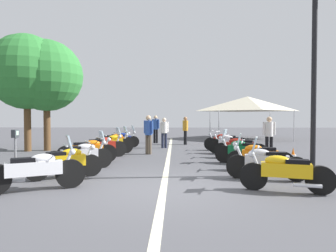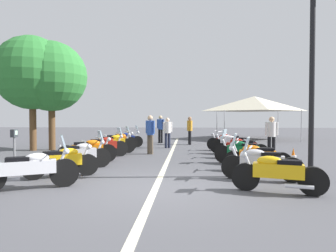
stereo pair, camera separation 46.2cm
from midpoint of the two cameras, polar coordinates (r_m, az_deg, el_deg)
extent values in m
plane|color=#4C4C51|center=(6.97, -2.82, -11.84)|extent=(80.00, 80.00, 0.00)
cube|color=beige|center=(11.93, -1.06, -6.14)|extent=(21.65, 0.16, 0.01)
cylinder|color=black|center=(7.37, -19.97, -8.57)|extent=(0.43, 0.65, 0.66)
cube|color=white|center=(7.30, -25.95, -7.31)|extent=(0.78, 1.15, 0.30)
ellipsoid|color=white|center=(7.27, -24.55, -5.73)|extent=(0.47, 0.58, 0.22)
cube|color=black|center=(7.27, -27.72, -5.93)|extent=(0.45, 0.55, 0.12)
cylinder|color=silver|center=(7.31, -20.46, -6.27)|extent=(0.20, 0.29, 0.58)
cylinder|color=silver|center=(7.27, -20.80, -3.47)|extent=(0.57, 0.32, 0.04)
sphere|color=silver|center=(7.30, -19.62, -4.70)|extent=(0.14, 0.14, 0.14)
cylinder|color=silver|center=(7.53, -29.44, -9.23)|extent=(0.33, 0.52, 0.08)
cube|color=silver|center=(7.27, -20.18, -2.91)|extent=(0.38, 0.27, 0.32)
cylinder|color=black|center=(8.61, -16.10, -7.26)|extent=(0.42, 0.59, 0.60)
cylinder|color=black|center=(8.44, -25.36, -7.54)|extent=(0.42, 0.59, 0.60)
cube|color=#EAB214|center=(8.47, -20.69, -6.22)|extent=(0.76, 1.05, 0.30)
ellipsoid|color=#EAB214|center=(8.47, -19.50, -4.85)|extent=(0.48, 0.58, 0.22)
cube|color=black|center=(8.42, -22.20, -5.05)|extent=(0.46, 0.55, 0.12)
cylinder|color=silver|center=(8.56, -16.51, -5.29)|extent=(0.20, 0.29, 0.58)
cylinder|color=silver|center=(8.51, -16.79, -2.89)|extent=(0.56, 0.34, 0.04)
sphere|color=silver|center=(8.56, -15.80, -3.94)|extent=(0.14, 0.14, 0.14)
cylinder|color=silver|center=(8.65, -23.57, -7.90)|extent=(0.34, 0.52, 0.08)
cylinder|color=black|center=(9.91, -13.80, -5.99)|extent=(0.44, 0.61, 0.63)
cylinder|color=black|center=(9.62, -22.23, -6.30)|extent=(0.44, 0.61, 0.63)
cube|color=silver|center=(9.71, -17.96, -5.11)|extent=(0.81, 1.09, 0.30)
ellipsoid|color=silver|center=(9.73, -16.93, -3.90)|extent=(0.49, 0.58, 0.22)
cube|color=black|center=(9.65, -19.25, -4.09)|extent=(0.47, 0.55, 0.12)
cylinder|color=silver|center=(9.86, -14.15, -4.28)|extent=(0.21, 0.28, 0.58)
cylinder|color=silver|center=(9.82, -14.39, -2.20)|extent=(0.55, 0.35, 0.04)
sphere|color=silver|center=(9.87, -13.54, -3.10)|extent=(0.14, 0.14, 0.14)
cylinder|color=silver|center=(9.85, -20.67, -6.65)|extent=(0.35, 0.51, 0.08)
cube|color=silver|center=(9.83, -13.94, -1.78)|extent=(0.37, 0.29, 0.32)
cylinder|color=black|center=(11.04, -12.70, -5.13)|extent=(0.39, 0.65, 0.65)
cylinder|color=black|center=(10.89, -20.16, -5.29)|extent=(0.39, 0.65, 0.65)
cube|color=orange|center=(10.92, -16.41, -4.28)|extent=(0.69, 1.11, 0.30)
ellipsoid|color=orange|center=(10.92, -15.48, -3.22)|extent=(0.45, 0.58, 0.22)
cube|color=black|center=(10.88, -17.57, -3.36)|extent=(0.43, 0.54, 0.12)
cylinder|color=silver|center=(11.00, -13.02, -3.59)|extent=(0.18, 0.29, 0.58)
cylinder|color=silver|center=(10.96, -13.24, -1.72)|extent=(0.58, 0.29, 0.04)
sphere|color=silver|center=(11.00, -12.46, -2.54)|extent=(0.14, 0.14, 0.14)
cylinder|color=silver|center=(11.10, -18.71, -5.65)|extent=(0.29, 0.54, 0.08)
cylinder|color=black|center=(12.54, -10.49, -4.31)|extent=(0.45, 0.63, 0.65)
cylinder|color=black|center=(12.15, -17.10, -4.55)|extent=(0.45, 0.63, 0.65)
cube|color=maroon|center=(12.30, -13.75, -3.60)|extent=(0.81, 1.11, 0.30)
ellipsoid|color=maroon|center=(12.34, -12.95, -2.65)|extent=(0.49, 0.58, 0.22)
cube|color=black|center=(12.23, -14.75, -2.80)|extent=(0.47, 0.55, 0.12)
cylinder|color=silver|center=(12.49, -10.76, -2.95)|extent=(0.21, 0.28, 0.58)
cylinder|color=silver|center=(12.46, -10.94, -1.31)|extent=(0.55, 0.35, 0.04)
sphere|color=silver|center=(12.51, -10.29, -2.03)|extent=(0.14, 0.14, 0.14)
cylinder|color=silver|center=(12.40, -15.94, -4.87)|extent=(0.35, 0.51, 0.08)
cube|color=silver|center=(12.48, -10.59, -0.98)|extent=(0.37, 0.29, 0.32)
cylinder|color=black|center=(13.70, -9.06, -3.75)|extent=(0.42, 0.67, 0.67)
cylinder|color=black|center=(13.39, -15.03, -3.91)|extent=(0.42, 0.67, 0.67)
cube|color=#EAB214|center=(13.51, -12.02, -3.08)|extent=(0.73, 1.11, 0.30)
ellipsoid|color=#EAB214|center=(13.54, -11.28, -2.21)|extent=(0.46, 0.58, 0.22)
cube|color=black|center=(13.45, -12.94, -2.33)|extent=(0.44, 0.55, 0.12)
cylinder|color=silver|center=(13.66, -9.31, -2.51)|extent=(0.19, 0.29, 0.58)
cylinder|color=silver|center=(13.63, -9.48, -1.00)|extent=(0.58, 0.30, 0.04)
sphere|color=silver|center=(13.67, -8.87, -1.66)|extent=(0.14, 0.14, 0.14)
cylinder|color=silver|center=(13.63, -13.95, -4.23)|extent=(0.31, 0.53, 0.08)
cube|color=silver|center=(13.64, -9.16, -0.70)|extent=(0.38, 0.27, 0.32)
cylinder|color=black|center=(14.97, -8.62, -3.32)|extent=(0.38, 0.66, 0.65)
cylinder|color=black|center=(14.72, -13.90, -3.44)|extent=(0.38, 0.66, 0.65)
cube|color=orange|center=(14.82, -11.24, -2.69)|extent=(0.67, 1.08, 0.30)
ellipsoid|color=orange|center=(14.83, -10.56, -1.91)|extent=(0.44, 0.58, 0.22)
cube|color=black|center=(14.77, -12.09, -2.01)|extent=(0.43, 0.54, 0.12)
cylinder|color=silver|center=(14.93, -8.84, -2.18)|extent=(0.18, 0.29, 0.58)
cylinder|color=silver|center=(14.90, -9.00, -0.80)|extent=(0.59, 0.28, 0.04)
sphere|color=silver|center=(14.94, -8.44, -1.41)|extent=(0.14, 0.14, 0.14)
cylinder|color=silver|center=(14.95, -12.93, -3.73)|extent=(0.29, 0.54, 0.08)
cylinder|color=black|center=(16.26, -7.47, -2.99)|extent=(0.34, 0.62, 0.61)
cylinder|color=black|center=(16.06, -12.40, -3.07)|extent=(0.34, 0.62, 0.61)
cube|color=navy|center=(16.13, -9.92, -2.40)|extent=(0.62, 1.10, 0.30)
ellipsoid|color=navy|center=(16.15, -9.29, -1.68)|extent=(0.42, 0.58, 0.22)
cube|color=black|center=(16.09, -10.70, -1.77)|extent=(0.41, 0.54, 0.12)
cylinder|color=silver|center=(16.23, -7.68, -1.94)|extent=(0.16, 0.30, 0.58)
cylinder|color=silver|center=(16.21, -7.82, -0.67)|extent=(0.60, 0.25, 0.04)
sphere|color=silver|center=(16.24, -7.30, -1.23)|extent=(0.14, 0.14, 0.14)
cylinder|color=silver|center=(16.28, -11.48, -3.33)|extent=(0.26, 0.54, 0.08)
cube|color=silver|center=(16.22, -7.55, -0.42)|extent=(0.38, 0.24, 0.32)
cylinder|color=black|center=(6.97, 14.25, -9.33)|extent=(0.31, 0.62, 0.61)
cylinder|color=black|center=(7.01, 25.53, -9.38)|extent=(0.31, 0.62, 0.61)
cube|color=#EAB214|center=(6.92, 19.92, -7.94)|extent=(0.57, 1.07, 0.30)
ellipsoid|color=#EAB214|center=(6.89, 18.43, -6.29)|extent=(0.40, 0.57, 0.22)
cube|color=black|center=(6.90, 21.78, -6.47)|extent=(0.39, 0.53, 0.12)
cylinder|color=silver|center=(6.91, 14.77, -6.90)|extent=(0.15, 0.30, 0.58)
cylinder|color=silver|center=(6.87, 15.13, -3.93)|extent=(0.60, 0.22, 0.04)
sphere|color=silver|center=(6.89, 13.86, -5.24)|extent=(0.14, 0.14, 0.14)
cylinder|color=silver|center=(6.82, 23.42, -10.44)|extent=(0.24, 0.55, 0.08)
cube|color=silver|center=(6.86, 14.46, -3.34)|extent=(0.38, 0.22, 0.32)
cylinder|color=black|center=(8.17, 11.73, -7.62)|extent=(0.29, 0.64, 0.63)
cylinder|color=black|center=(8.19, 21.94, -7.68)|extent=(0.29, 0.64, 0.63)
cube|color=silver|center=(8.12, 16.85, -6.43)|extent=(0.55, 1.13, 0.30)
ellipsoid|color=silver|center=(8.09, 15.58, -5.01)|extent=(0.38, 0.57, 0.22)
cube|color=black|center=(8.10, 18.42, -5.17)|extent=(0.37, 0.53, 0.12)
cylinder|color=silver|center=(8.12, 12.17, -5.54)|extent=(0.14, 0.30, 0.58)
cylinder|color=silver|center=(8.08, 12.47, -3.01)|extent=(0.61, 0.20, 0.04)
sphere|color=silver|center=(8.11, 11.40, -4.12)|extent=(0.14, 0.14, 0.14)
cylinder|color=silver|center=(8.01, 19.99, -8.56)|extent=(0.22, 0.55, 0.08)
cube|color=silver|center=(8.08, 11.90, -2.51)|extent=(0.38, 0.21, 0.32)
cylinder|color=black|center=(9.41, 11.62, -6.46)|extent=(0.27, 0.62, 0.60)
cylinder|color=black|center=(9.44, 20.07, -6.50)|extent=(0.27, 0.62, 0.60)
cube|color=orange|center=(9.37, 15.86, -5.41)|extent=(0.51, 1.08, 0.30)
ellipsoid|color=orange|center=(9.35, 14.77, -4.19)|extent=(0.37, 0.57, 0.22)
cube|color=black|center=(9.36, 17.22, -4.32)|extent=(0.36, 0.53, 0.12)
cylinder|color=silver|center=(9.37, 12.00, -4.65)|extent=(0.13, 0.30, 0.58)
cylinder|color=silver|center=(9.33, 12.26, -2.46)|extent=(0.61, 0.18, 0.04)
sphere|color=silver|center=(9.35, 11.33, -3.43)|extent=(0.14, 0.14, 0.14)
cylinder|color=silver|center=(9.25, 18.46, -7.22)|extent=(0.20, 0.55, 0.08)
cylinder|color=black|center=(10.83, 9.49, -5.32)|extent=(0.37, 0.63, 0.63)
cylinder|color=black|center=(10.56, 16.84, -5.54)|extent=(0.37, 0.63, 0.63)
cube|color=#0C592D|center=(10.65, 13.13, -4.48)|extent=(0.67, 1.08, 0.30)
ellipsoid|color=#0C592D|center=(10.67, 12.18, -3.38)|extent=(0.44, 0.58, 0.22)
cube|color=black|center=(10.59, 14.30, -3.54)|extent=(0.43, 0.54, 0.12)
cylinder|color=silver|center=(10.78, 9.81, -3.74)|extent=(0.18, 0.29, 0.58)
cylinder|color=silver|center=(10.74, 10.02, -1.84)|extent=(0.59, 0.28, 0.04)
sphere|color=silver|center=(10.79, 9.25, -2.67)|extent=(0.14, 0.14, 0.14)
cylinder|color=silver|center=(10.43, 15.18, -6.14)|extent=(0.29, 0.54, 0.08)
cube|color=silver|center=(10.76, 9.61, -1.46)|extent=(0.38, 0.25, 0.32)
cylinder|color=black|center=(12.15, 9.17, -4.60)|extent=(0.32, 0.62, 0.60)
cylinder|color=black|center=(12.00, 16.15, -4.73)|extent=(0.32, 0.62, 0.60)
cube|color=maroon|center=(12.04, 12.64, -3.82)|extent=(0.60, 1.15, 0.30)
ellipsoid|color=maroon|center=(12.04, 11.80, -2.86)|extent=(0.40, 0.57, 0.22)
cube|color=black|center=(12.00, 13.70, -2.98)|extent=(0.39, 0.54, 0.12)
cylinder|color=silver|center=(12.12, 9.45, -3.20)|extent=(0.15, 0.30, 0.58)
cylinder|color=silver|center=(12.08, 9.65, -1.50)|extent=(0.60, 0.22, 0.04)
sphere|color=silver|center=(12.12, 8.95, -2.24)|extent=(0.14, 0.14, 0.14)
cylinder|color=silver|center=(11.85, 14.68, -5.24)|extent=(0.24, 0.55, 0.08)
cylinder|color=black|center=(13.53, 8.15, -3.83)|extent=(0.40, 0.66, 0.66)
cylinder|color=black|center=(13.18, 14.21, -4.01)|extent=(0.40, 0.66, 0.66)
cube|color=white|center=(13.32, 11.14, -3.15)|extent=(0.71, 1.12, 0.30)
ellipsoid|color=white|center=(13.35, 10.40, -2.28)|extent=(0.45, 0.58, 0.22)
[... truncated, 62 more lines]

